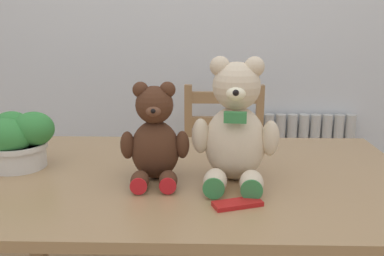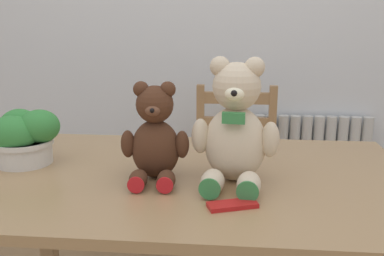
% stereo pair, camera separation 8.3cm
% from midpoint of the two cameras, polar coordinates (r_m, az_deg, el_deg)
% --- Properties ---
extents(wall_back, '(8.00, 0.04, 2.60)m').
position_cam_midpoint_polar(wall_back, '(2.49, 3.30, 15.69)').
color(wall_back, silver).
rests_on(wall_back, ground_plane).
extents(radiator, '(0.74, 0.10, 0.71)m').
position_cam_midpoint_polar(radiator, '(2.63, 15.54, -6.68)').
color(radiator, beige).
rests_on(radiator, ground_plane).
extents(dining_table, '(1.44, 0.87, 0.76)m').
position_cam_midpoint_polar(dining_table, '(1.41, 1.05, -9.87)').
color(dining_table, '#9E7A51').
rests_on(dining_table, ground_plane).
extents(wooden_chair_behind, '(0.42, 0.45, 0.91)m').
position_cam_midpoint_polar(wooden_chair_behind, '(2.21, 6.82, -6.52)').
color(wooden_chair_behind, '#997047').
rests_on(wooden_chair_behind, ground_plane).
extents(teddy_bear_left, '(0.21, 0.21, 0.30)m').
position_cam_midpoint_polar(teddy_bear_left, '(1.30, -3.13, -1.36)').
color(teddy_bear_left, '#472819').
rests_on(teddy_bear_left, dining_table).
extents(teddy_bear_right, '(0.26, 0.27, 0.38)m').
position_cam_midpoint_polar(teddy_bear_right, '(1.27, 7.65, -0.25)').
color(teddy_bear_right, beige).
rests_on(teddy_bear_right, dining_table).
extents(potted_plant, '(0.23, 0.20, 0.19)m').
position_cam_midpoint_polar(potted_plant, '(1.53, -20.18, -1.11)').
color(potted_plant, beige).
rests_on(potted_plant, dining_table).
extents(chocolate_bar, '(0.14, 0.09, 0.01)m').
position_cam_midpoint_polar(chocolate_bar, '(1.15, 7.52, -10.16)').
color(chocolate_bar, red).
rests_on(chocolate_bar, dining_table).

